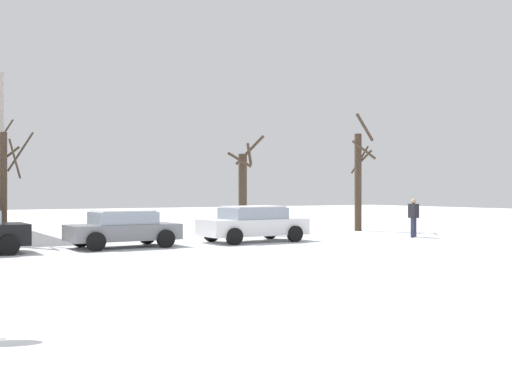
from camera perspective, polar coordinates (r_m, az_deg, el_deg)
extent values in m
plane|color=white|center=(11.92, -19.06, -9.53)|extent=(120.00, 120.00, 0.00)
cube|color=silver|center=(15.72, -21.87, -7.19)|extent=(80.00, 9.80, 0.00)
cylinder|color=black|center=(20.65, -21.82, -4.58)|extent=(0.64, 0.23, 0.64)
cube|color=slate|center=(22.42, -12.16, -3.63)|extent=(3.88, 1.83, 0.56)
cube|color=#8C99A8|center=(22.39, -12.16, -2.35)|extent=(2.15, 1.65, 0.44)
cube|color=white|center=(22.39, -12.16, -1.71)|extent=(1.96, 1.52, 0.06)
cylinder|color=black|center=(23.70, -10.03, -3.98)|extent=(0.64, 0.23, 0.64)
cylinder|color=black|center=(22.07, -8.32, -4.28)|extent=(0.64, 0.23, 0.64)
cylinder|color=black|center=(22.90, -15.86, -4.12)|extent=(0.64, 0.23, 0.64)
cylinder|color=black|center=(21.20, -14.55, -4.46)|extent=(0.64, 0.23, 0.64)
cube|color=white|center=(24.40, -0.27, -3.24)|extent=(4.26, 1.89, 0.63)
cube|color=#8C99A8|center=(24.38, -0.27, -1.97)|extent=(2.36, 1.70, 0.45)
cube|color=white|center=(24.37, -0.27, -1.37)|extent=(2.14, 1.57, 0.06)
cylinder|color=black|center=(25.92, 1.27, -3.64)|extent=(0.64, 0.23, 0.64)
cylinder|color=black|center=(24.41, 3.61, -3.87)|extent=(0.64, 0.23, 0.64)
cylinder|color=black|center=(24.54, -4.13, -3.85)|extent=(0.64, 0.23, 0.64)
cylinder|color=black|center=(22.94, -2.01, -4.12)|extent=(0.64, 0.23, 0.64)
cylinder|color=#2D334C|center=(27.82, 14.44, -3.18)|extent=(0.14, 0.14, 0.84)
cylinder|color=#2D334C|center=(27.46, 14.20, -3.23)|extent=(0.14, 0.14, 0.84)
cube|color=black|center=(27.61, 14.32, -1.70)|extent=(0.28, 0.40, 0.62)
sphere|color=tan|center=(27.60, 14.32, -0.83)|extent=(0.22, 0.22, 0.22)
cylinder|color=#423326|center=(28.50, -1.24, -0.21)|extent=(0.39, 0.39, 3.72)
cylinder|color=#423326|center=(28.01, -1.53, 2.99)|extent=(0.90, 0.89, 0.74)
cylinder|color=#423326|center=(28.47, -0.62, 3.53)|extent=(0.61, 0.62, 0.99)
cylinder|color=#423326|center=(29.19, -0.58, 3.88)|extent=(0.94, 1.35, 1.37)
cylinder|color=#423326|center=(24.32, -22.25, 0.25)|extent=(0.25, 0.25, 4.15)
cylinder|color=#423326|center=(24.75, -22.29, 4.90)|extent=(0.75, 0.14, 1.20)
cylinder|color=#423326|center=(24.79, -20.91, 3.46)|extent=(0.77, 1.35, 1.44)
cylinder|color=#423326|center=(24.80, -22.02, 3.03)|extent=(0.94, 0.43, 0.82)
cylinder|color=#423326|center=(24.16, -21.35, 2.87)|extent=(0.58, 0.79, 1.42)
cylinder|color=#423326|center=(31.64, 9.39, 0.89)|extent=(0.36, 0.36, 4.90)
cylinder|color=#423326|center=(32.10, 9.55, 2.94)|extent=(0.65, 0.80, 1.42)
cylinder|color=#423326|center=(31.42, 9.99, 5.90)|extent=(1.13, 0.16, 1.36)
cylinder|color=#423326|center=(31.15, 9.92, 3.85)|extent=(1.31, 0.40, 0.95)
cylinder|color=#423326|center=(32.04, 9.93, 3.10)|extent=(0.29, 1.02, 0.81)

